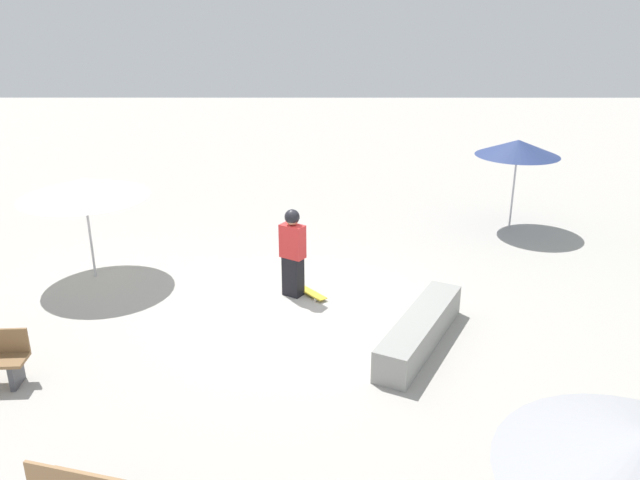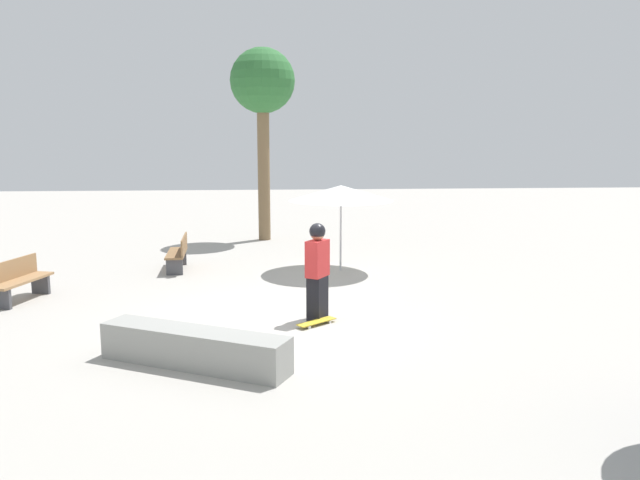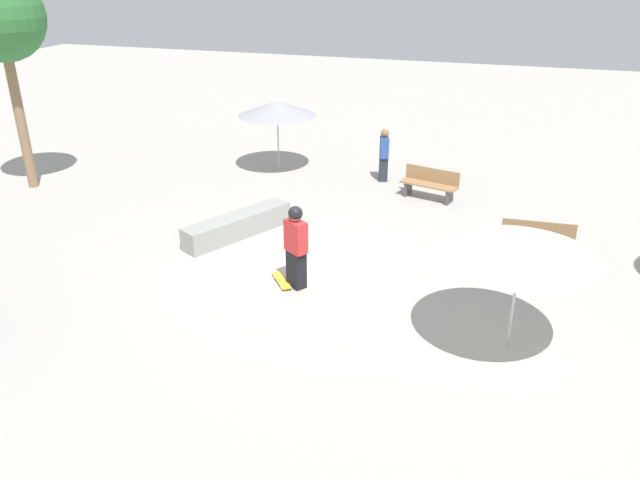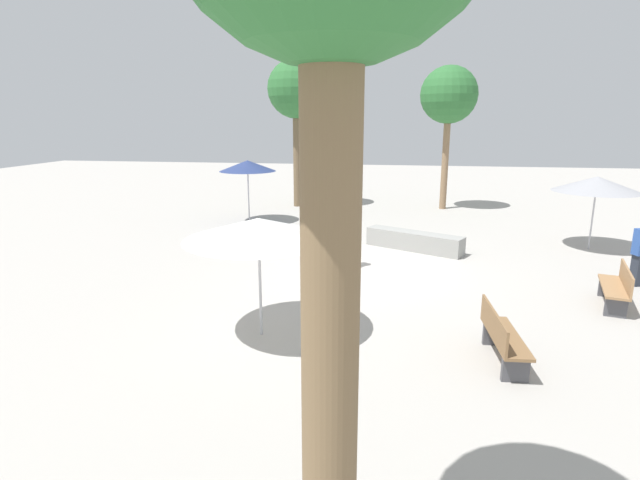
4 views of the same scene
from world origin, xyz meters
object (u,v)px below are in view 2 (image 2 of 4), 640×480
object	(u,v)px
bench_near	(18,281)
bench_far	(179,253)
skater_main	(317,268)
palm_tree_left	(263,87)
skateboard	(317,322)
shade_umbrella_white	(341,193)
concrete_ledge	(194,348)

from	to	relation	value
bench_near	bench_far	bearing A→B (deg)	150.49
bench_far	skater_main	bearing A→B (deg)	-149.44
palm_tree_left	bench_far	bearing A→B (deg)	-114.47
skateboard	bench_far	xyz separation A→B (m)	(-3.12, 5.02, 0.37)
skateboard	palm_tree_left	bearing A→B (deg)	-122.53
skater_main	shade_umbrella_white	xyz separation A→B (m)	(0.90, 4.26, 0.99)
skater_main	bench_near	size ratio (longest dim) A/B	1.07
concrete_ledge	skater_main	bearing A→B (deg)	48.59
skater_main	skateboard	distance (m)	0.97
bench_far	palm_tree_left	bearing A→B (deg)	-27.98
concrete_ledge	bench_near	distance (m)	5.68
bench_near	palm_tree_left	distance (m)	10.04
skater_main	palm_tree_left	distance (m)	10.18
shade_umbrella_white	palm_tree_left	distance (m)	6.18
bench_near	bench_far	xyz separation A→B (m)	(2.81, 2.87, 0.00)
skater_main	palm_tree_left	bearing A→B (deg)	-140.71
concrete_ledge	bench_far	size ratio (longest dim) A/B	1.77
skateboard	palm_tree_left	distance (m)	10.87
concrete_ledge	shade_umbrella_white	size ratio (longest dim) A/B	1.10
skateboard	shade_umbrella_white	world-z (taller)	shade_umbrella_white
bench_far	palm_tree_left	size ratio (longest dim) A/B	0.26
concrete_ledge	palm_tree_left	distance (m)	12.48
bench_far	shade_umbrella_white	distance (m)	4.36
concrete_ledge	shade_umbrella_white	xyz separation A→B (m)	(2.87, 6.48, 1.68)
palm_tree_left	shade_umbrella_white	bearing A→B (deg)	-69.04
bench_far	shade_umbrella_white	size ratio (longest dim) A/B	0.62
skateboard	concrete_ledge	xyz separation A→B (m)	(-1.92, -1.87, 0.21)
bench_near	bench_far	size ratio (longest dim) A/B	1.02
skateboard	bench_near	world-z (taller)	bench_near
skater_main	concrete_ledge	world-z (taller)	skater_main
concrete_ledge	shade_umbrella_white	world-z (taller)	shade_umbrella_white
concrete_ledge	bench_near	size ratio (longest dim) A/B	1.73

